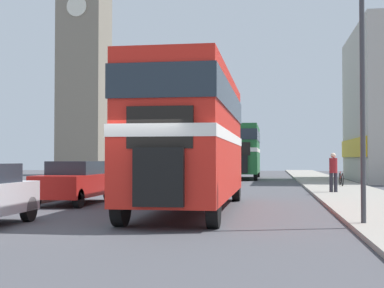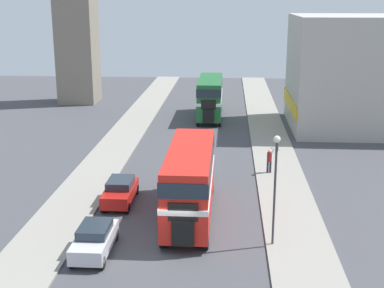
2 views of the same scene
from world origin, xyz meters
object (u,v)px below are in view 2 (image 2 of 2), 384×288
Objects in this scene: street_lamp at (275,174)px; bus_distant at (210,95)px; pedestrian_walking at (269,159)px; bicycle_on_pavement at (277,146)px; car_parked_mid at (120,191)px; double_decker_bus at (190,177)px; car_parked_near at (95,239)px.

bus_distant is at bearing 98.21° from street_lamp.
pedestrian_walking reaches higher than bicycle_on_pavement.
car_parked_mid is 16.50m from bicycle_on_pavement.
bus_distant is 19.27m from pedestrian_walking.
double_decker_bus is 1.06× the size of bus_distant.
car_parked_mid is (-4.56, 1.94, -1.70)m from double_decker_bus.
double_decker_bus is at bearing -113.79° from bicycle_on_pavement.
bus_distant is 2.37× the size of car_parked_near.
double_decker_bus is at bearing -90.44° from bus_distant.
double_decker_bus is 5.70× the size of bicycle_on_pavement.
double_decker_bus is 5.97m from street_lamp.
bicycle_on_pavement is at bearing 84.47° from street_lamp.
bicycle_on_pavement is (10.88, 12.39, -0.30)m from car_parked_mid.
car_parked_near is 16.44m from pedestrian_walking.
car_parked_near reaches higher than bicycle_on_pavement.
double_decker_bus is at bearing -122.20° from pedestrian_walking.
double_decker_bus reaches higher than bicycle_on_pavement.
double_decker_bus reaches higher than car_parked_mid.
bus_distant is 5.39× the size of bicycle_on_pavement.
car_parked_near is (-4.49, -4.98, -1.71)m from double_decker_bus.
street_lamp is at bearing -30.83° from car_parked_mid.
car_parked_near is at bearing -170.91° from street_lamp.
pedestrian_walking is at bearing -100.30° from bicycle_on_pavement.
bus_distant reaches higher than car_parked_near.
double_decker_bus is 2.50× the size of car_parked_near.
street_lamp is at bearing 9.09° from car_parked_near.
street_lamp is (4.59, -3.52, 1.47)m from double_decker_bus.
car_parked_near is 22.13m from bicycle_on_pavement.
car_parked_mid is 2.33× the size of pedestrian_walking.
double_decker_bus is 6.92m from car_parked_near.
car_parked_near is 0.97× the size of car_parked_mid.
street_lamp is at bearing -95.53° from bicycle_on_pavement.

